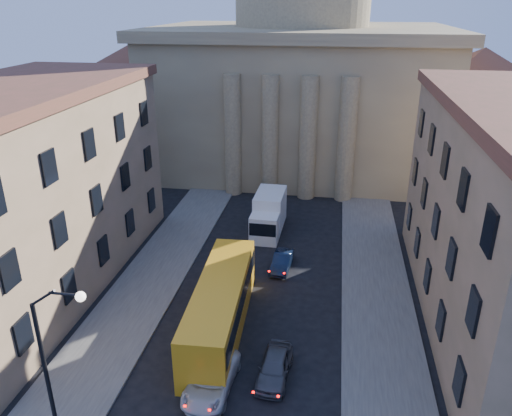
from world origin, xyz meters
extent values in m
cube|color=#4E4C48|center=(-8.50, 18.00, 0.07)|extent=(5.00, 60.00, 0.15)
cube|color=#4E4C48|center=(8.50, 18.00, 0.07)|extent=(5.00, 60.00, 0.15)
cube|color=#7F6C4E|center=(0.00, 56.00, 8.00)|extent=(34.00, 26.00, 16.00)
cube|color=#7F6C4E|center=(0.00, 56.00, 16.40)|extent=(35.50, 27.50, 1.20)
cube|color=#7F6C4E|center=(-21.00, 54.00, 5.50)|extent=(13.00, 13.00, 11.00)
cone|color=brown|center=(-21.00, 54.00, 13.00)|extent=(26.02, 26.02, 4.00)
cube|color=#7F6C4E|center=(21.00, 54.00, 5.50)|extent=(13.00, 13.00, 11.00)
cone|color=brown|center=(21.00, 54.00, 13.00)|extent=(26.02, 26.02, 4.00)
cylinder|color=#7F6C4E|center=(-6.00, 42.80, 6.50)|extent=(1.80, 1.80, 13.00)
cylinder|color=#7F6C4E|center=(-2.00, 42.80, 6.50)|extent=(1.80, 1.80, 13.00)
cylinder|color=#7F6C4E|center=(2.00, 42.80, 6.50)|extent=(1.80, 1.80, 13.00)
cylinder|color=#7F6C4E|center=(6.00, 42.80, 6.50)|extent=(1.80, 1.80, 13.00)
cube|color=tan|center=(-17.00, 22.00, 7.00)|extent=(11.00, 26.00, 14.00)
cube|color=brown|center=(-17.00, 22.00, 14.30)|extent=(11.60, 26.60, 0.80)
cylinder|color=black|center=(-7.50, 8.00, 4.00)|extent=(0.20, 0.20, 8.00)
cylinder|color=black|center=(-6.95, 8.00, 8.35)|extent=(1.30, 0.12, 0.96)
cylinder|color=black|center=(-5.95, 8.00, 8.65)|extent=(1.30, 0.12, 0.12)
sphere|color=white|center=(-5.20, 8.00, 8.60)|extent=(0.44, 0.44, 0.44)
imported|color=beige|center=(-1.09, 12.73, 0.70)|extent=(2.57, 5.16, 1.40)
imported|color=#48484D|center=(2.21, 14.27, 0.72)|extent=(1.95, 4.34, 1.45)
imported|color=black|center=(1.23, 26.73, 0.64)|extent=(1.64, 3.95, 1.27)
cube|color=orange|center=(-1.79, 18.13, 1.75)|extent=(3.32, 12.50, 3.49)
cube|color=black|center=(-1.79, 18.13, 2.31)|extent=(3.36, 11.83, 1.24)
cylinder|color=black|center=(-2.73, 13.58, 0.56)|extent=(0.38, 1.14, 1.13)
cylinder|color=black|center=(-0.48, 13.67, 0.56)|extent=(0.38, 1.14, 1.13)
cylinder|color=black|center=(-3.10, 22.59, 0.56)|extent=(0.38, 1.14, 1.13)
cylinder|color=black|center=(-0.85, 22.68, 0.56)|extent=(0.38, 1.14, 1.13)
cube|color=silver|center=(-0.86, 31.53, 1.28)|extent=(2.51, 2.61, 2.56)
cube|color=black|center=(-0.88, 30.30, 1.60)|extent=(2.35, 0.18, 1.17)
cube|color=silver|center=(-0.79, 34.40, 1.87)|extent=(2.66, 4.54, 3.31)
cylinder|color=black|center=(-1.93, 31.12, 0.48)|extent=(0.32, 0.97, 0.96)
cylinder|color=black|center=(0.20, 31.07, 0.48)|extent=(0.32, 0.97, 0.96)
cylinder|color=black|center=(-1.83, 35.39, 0.48)|extent=(0.32, 0.97, 0.96)
cylinder|color=black|center=(0.30, 35.34, 0.48)|extent=(0.32, 0.97, 0.96)
camera|label=1|loc=(4.79, -8.21, 19.95)|focal=35.00mm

